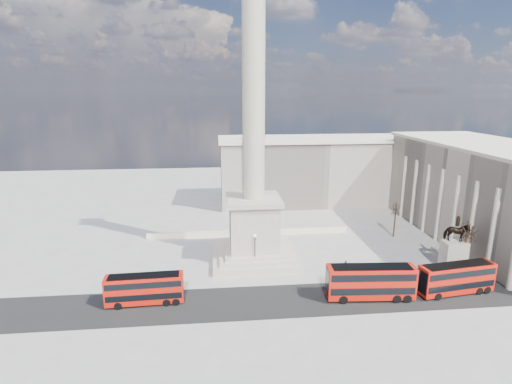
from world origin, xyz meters
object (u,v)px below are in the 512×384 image
Objects in this scene: pedestrian_walking at (402,277)px; red_bus_b at (371,282)px; victorian_lamp at (255,248)px; red_bus_a at (145,289)px; pedestrian_standing at (459,274)px; nelsons_column at (254,185)px; red_bus_c at (457,278)px; equestrian_statue at (454,251)px; pedestrian_crossing at (346,265)px.

red_bus_b is at bearing -175.87° from pedestrian_walking.
victorian_lamp reaches higher than red_bus_b.
red_bus_b reaches higher than red_bus_a.
victorian_lamp is at bearing 29.32° from red_bus_a.
pedestrian_walking is at bearing 36.46° from red_bus_b.
red_bus_a is at bearing -179.27° from red_bus_b.
red_bus_b is 6.24× the size of pedestrian_standing.
nelsons_column is 23.76m from red_bus_a.
red_bus_b is 12.66m from red_bus_c.
red_bus_b is 1.08× the size of red_bus_c.
red_bus_b is 18.85m from victorian_lamp.
victorian_lamp is 2.98× the size of pedestrian_standing.
pedestrian_standing is at bearing -105.56° from equestrian_statue.
pedestrian_standing is (46.35, 2.43, -1.22)m from red_bus_a.
nelsons_column is 19.79m from pedestrian_crossing.
red_bus_a reaches higher than pedestrian_standing.
red_bus_a is at bearing 170.21° from red_bus_c.
red_bus_c is 29.80m from victorian_lamp.
equestrian_statue reaches higher than pedestrian_walking.
pedestrian_crossing is at bearing 174.39° from equestrian_statue.
red_bus_c is (12.66, 0.31, -0.20)m from red_bus_b.
nelsons_column is 33.16m from red_bus_c.
equestrian_statue is at bearing 4.70° from red_bus_a.
pedestrian_standing is at bearing -20.74° from nelsons_column.
red_bus_a is at bearing 62.73° from pedestrian_crossing.
nelsons_column reaches higher than pedestrian_standing.
pedestrian_standing is (2.94, 3.84, -1.38)m from red_bus_c.
equestrian_statue is 4.71× the size of pedestrian_standing.
red_bus_b reaches higher than pedestrian_crossing.
victorian_lamp reaches higher than pedestrian_walking.
victorian_lamp is 22.82m from pedestrian_walking.
red_bus_c is 5.80× the size of pedestrian_standing.
red_bus_c is at bearing -29.23° from nelsons_column.
red_bus_c is at bearing -60.40° from pedestrian_walking.
nelsons_column is 25.60× the size of pedestrian_standing.
equestrian_statue is at bearing -7.10° from victorian_lamp.
nelsons_column is 8.58× the size of victorian_lamp.
red_bus_c reaches higher than pedestrian_crossing.
pedestrian_standing is (30.37, -11.50, -11.94)m from nelsons_column.
victorian_lamp is 0.63× the size of equestrian_statue.
red_bus_c is (43.41, -1.41, 0.16)m from red_bus_a.
nelsons_column is 29.62× the size of pedestrian_crossing.
pedestrian_crossing is (14.28, -6.47, -12.08)m from nelsons_column.
victorian_lamp reaches higher than pedestrian_standing.
nelsons_column is at bearing 123.21° from pedestrian_walking.
red_bus_b reaches higher than pedestrian_walking.
red_bus_c is at bearing 5.32° from red_bus_b.
pedestrian_standing is (9.09, 0.00, 0.12)m from pedestrian_walking.
victorian_lamp is 31.75m from equestrian_statue.
pedestrian_standing is at bearing 18.83° from red_bus_b.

